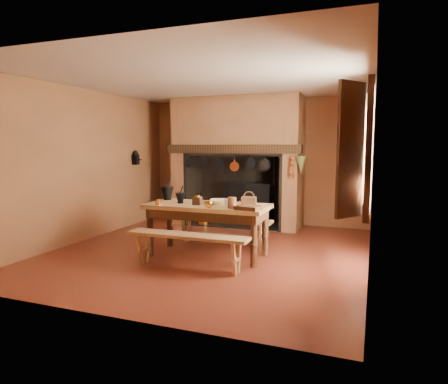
% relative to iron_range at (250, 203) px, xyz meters
% --- Properties ---
extents(floor, '(5.50, 5.50, 0.00)m').
position_rel_iron_range_xyz_m(floor, '(0.04, -2.45, -0.48)').
color(floor, maroon).
rests_on(floor, ground).
extents(ceiling, '(5.50, 5.50, 0.00)m').
position_rel_iron_range_xyz_m(ceiling, '(0.04, -2.45, 2.32)').
color(ceiling, silver).
rests_on(ceiling, back_wall).
extents(back_wall, '(5.00, 0.02, 2.80)m').
position_rel_iron_range_xyz_m(back_wall, '(0.04, 0.30, 0.92)').
color(back_wall, '#975F3C').
rests_on(back_wall, floor).
extents(wall_left, '(0.02, 5.50, 2.80)m').
position_rel_iron_range_xyz_m(wall_left, '(-2.46, -2.45, 0.92)').
color(wall_left, '#975F3C').
rests_on(wall_left, floor).
extents(wall_right, '(0.02, 5.50, 2.80)m').
position_rel_iron_range_xyz_m(wall_right, '(2.54, -2.45, 0.92)').
color(wall_right, '#975F3C').
rests_on(wall_right, floor).
extents(wall_front, '(5.00, 0.02, 2.80)m').
position_rel_iron_range_xyz_m(wall_front, '(0.04, -5.20, 0.92)').
color(wall_front, '#975F3C').
rests_on(wall_front, floor).
extents(chimney_breast, '(2.95, 0.96, 2.80)m').
position_rel_iron_range_xyz_m(chimney_breast, '(-0.26, -0.14, 1.33)').
color(chimney_breast, '#975F3C').
rests_on(chimney_breast, floor).
extents(iron_range, '(1.12, 0.55, 1.60)m').
position_rel_iron_range_xyz_m(iron_range, '(0.00, 0.00, 0.00)').
color(iron_range, black).
rests_on(iron_range, floor).
extents(hearth_pans, '(0.51, 0.62, 0.20)m').
position_rel_iron_range_xyz_m(hearth_pans, '(-1.01, -0.23, -0.39)').
color(hearth_pans, '#C3822D').
rests_on(hearth_pans, floor).
extents(hanging_pans, '(1.92, 0.29, 0.27)m').
position_rel_iron_range_xyz_m(hanging_pans, '(-0.30, -0.64, 0.88)').
color(hanging_pans, black).
rests_on(hanging_pans, chimney_breast).
extents(onion_string, '(0.12, 0.10, 0.46)m').
position_rel_iron_range_xyz_m(onion_string, '(1.04, -0.66, 0.85)').
color(onion_string, '#98451C').
rests_on(onion_string, chimney_breast).
extents(herb_bunch, '(0.20, 0.20, 0.35)m').
position_rel_iron_range_xyz_m(herb_bunch, '(1.22, -0.66, 0.90)').
color(herb_bunch, brown).
rests_on(herb_bunch, chimney_breast).
extents(window, '(0.39, 1.75, 1.76)m').
position_rel_iron_range_xyz_m(window, '(2.39, -2.85, 1.22)').
color(window, white).
rests_on(window, wall_right).
extents(wall_coffee_mill, '(0.23, 0.16, 0.31)m').
position_rel_iron_range_xyz_m(wall_coffee_mill, '(-2.38, -0.90, 1.03)').
color(wall_coffee_mill, black).
rests_on(wall_coffee_mill, wall_left).
extents(work_table, '(1.93, 0.86, 0.84)m').
position_rel_iron_range_xyz_m(work_table, '(0.12, -2.73, 0.22)').
color(work_table, tan).
rests_on(work_table, floor).
extents(bench_front, '(1.80, 0.32, 0.51)m').
position_rel_iron_range_xyz_m(bench_front, '(0.12, -3.45, -0.10)').
color(bench_front, tan).
rests_on(bench_front, floor).
extents(bench_back, '(1.75, 0.31, 0.49)m').
position_rel_iron_range_xyz_m(bench_back, '(0.12, -2.04, -0.11)').
color(bench_back, tan).
rests_on(bench_back, floor).
extents(mortar_large, '(0.22, 0.22, 0.38)m').
position_rel_iron_range_xyz_m(mortar_large, '(-0.72, -2.49, 0.48)').
color(mortar_large, black).
rests_on(mortar_large, work_table).
extents(mortar_small, '(0.17, 0.17, 0.28)m').
position_rel_iron_range_xyz_m(mortar_small, '(-0.33, -2.78, 0.45)').
color(mortar_small, black).
rests_on(mortar_small, work_table).
extents(coffee_grinder, '(0.17, 0.14, 0.19)m').
position_rel_iron_range_xyz_m(coffee_grinder, '(-0.01, -2.84, 0.43)').
color(coffee_grinder, '#3E2313').
rests_on(coffee_grinder, work_table).
extents(brass_mug_a, '(0.10, 0.10, 0.09)m').
position_rel_iron_range_xyz_m(brass_mug_a, '(-0.57, -3.08, 0.40)').
color(brass_mug_a, '#C3822D').
rests_on(brass_mug_a, work_table).
extents(brass_mug_b, '(0.10, 0.10, 0.09)m').
position_rel_iron_range_xyz_m(brass_mug_b, '(0.53, -2.68, 0.40)').
color(brass_mug_b, '#C3822D').
rests_on(brass_mug_b, work_table).
extents(mixing_bowl, '(0.40, 0.40, 0.08)m').
position_rel_iron_range_xyz_m(mixing_bowl, '(0.30, -2.67, 0.39)').
color(mixing_bowl, beige).
rests_on(mixing_bowl, work_table).
extents(stoneware_crock, '(0.14, 0.14, 0.16)m').
position_rel_iron_range_xyz_m(stoneware_crock, '(0.61, -2.97, 0.43)').
color(stoneware_crock, brown).
rests_on(stoneware_crock, work_table).
extents(glass_jar, '(0.08, 0.08, 0.12)m').
position_rel_iron_range_xyz_m(glass_jar, '(0.49, -2.87, 0.42)').
color(glass_jar, beige).
rests_on(glass_jar, work_table).
extents(wicker_basket, '(0.25, 0.20, 0.22)m').
position_rel_iron_range_xyz_m(wicker_basket, '(0.75, -2.57, 0.42)').
color(wicker_basket, '#4D2B17').
rests_on(wicker_basket, work_table).
extents(wooden_tray, '(0.36, 0.27, 0.06)m').
position_rel_iron_range_xyz_m(wooden_tray, '(0.87, -3.03, 0.38)').
color(wooden_tray, '#3E2313').
rests_on(wooden_tray, work_table).
extents(brass_cup, '(0.13, 0.13, 0.10)m').
position_rel_iron_range_xyz_m(brass_cup, '(0.28, -3.05, 0.40)').
color(brass_cup, '#C3822D').
rests_on(brass_cup, work_table).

